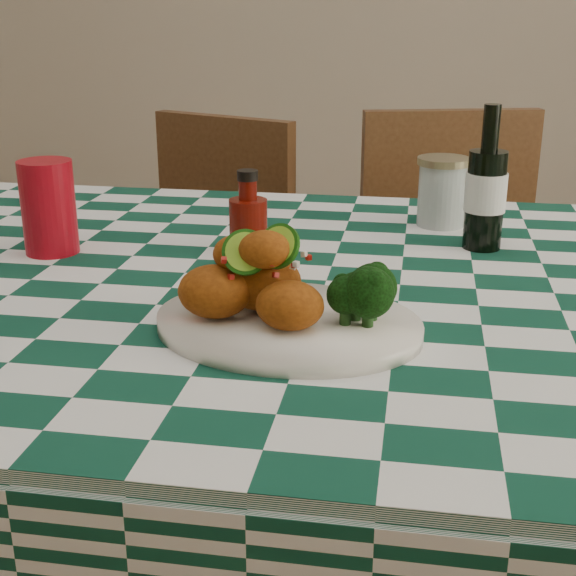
% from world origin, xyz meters
% --- Properties ---
extents(dining_table, '(1.66, 1.06, 0.79)m').
position_xyz_m(dining_table, '(0.00, 0.00, 0.39)').
color(dining_table, '#0E3E2D').
rests_on(dining_table, ground).
extents(plate, '(0.35, 0.29, 0.02)m').
position_xyz_m(plate, '(-0.02, -0.19, 0.80)').
color(plate, white).
rests_on(plate, dining_table).
extents(fried_chicken_pile, '(0.16, 0.12, 0.10)m').
position_xyz_m(fried_chicken_pile, '(-0.05, -0.19, 0.86)').
color(fried_chicken_pile, '#97460E').
rests_on(fried_chicken_pile, plate).
extents(broccoli_side, '(0.09, 0.09, 0.07)m').
position_xyz_m(broccoli_side, '(0.06, -0.18, 0.84)').
color(broccoli_side, black).
rests_on(broccoli_side, plate).
extents(red_tumbler, '(0.10, 0.10, 0.14)m').
position_xyz_m(red_tumbler, '(-0.44, 0.06, 0.86)').
color(red_tumbler, '#9D0815').
rests_on(red_tumbler, dining_table).
extents(ketchup_bottle, '(0.07, 0.07, 0.13)m').
position_xyz_m(ketchup_bottle, '(-0.14, 0.11, 0.85)').
color(ketchup_bottle, '#590B04').
rests_on(ketchup_bottle, dining_table).
extents(mason_jar, '(0.10, 0.10, 0.12)m').
position_xyz_m(mason_jar, '(0.16, 0.32, 0.85)').
color(mason_jar, '#B2BCBA').
rests_on(mason_jar, dining_table).
extents(beer_bottle, '(0.08, 0.08, 0.22)m').
position_xyz_m(beer_bottle, '(0.22, 0.20, 0.90)').
color(beer_bottle, black).
rests_on(beer_bottle, dining_table).
extents(wooden_chair_left, '(0.53, 0.54, 0.88)m').
position_xyz_m(wooden_chair_left, '(-0.44, 0.74, 0.44)').
color(wooden_chair_left, '#472814').
rests_on(wooden_chair_left, ground).
extents(wooden_chair_right, '(0.52, 0.53, 0.92)m').
position_xyz_m(wooden_chair_right, '(0.24, 0.68, 0.46)').
color(wooden_chair_right, '#472814').
rests_on(wooden_chair_right, ground).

